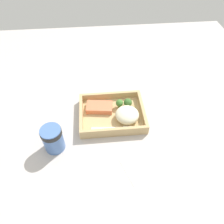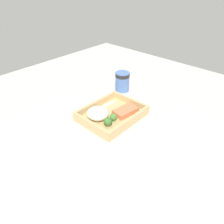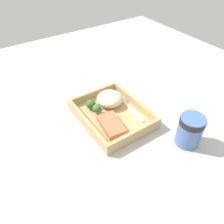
{
  "view_description": "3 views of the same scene",
  "coord_description": "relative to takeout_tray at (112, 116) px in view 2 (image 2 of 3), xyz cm",
  "views": [
    {
      "loc": [
        -5.65,
        -59.77,
        68.71
      ],
      "look_at": [
        0.0,
        0.0,
        2.7
      ],
      "focal_mm": 35.0,
      "sensor_mm": 36.0,
      "label": 1
    },
    {
      "loc": [
        58.12,
        53.29,
        55.33
      ],
      "look_at": [
        0.0,
        0.0,
        2.7
      ],
      "focal_mm": 35.0,
      "sensor_mm": 36.0,
      "label": 2
    },
    {
      "loc": [
        -47.03,
        31.53,
        52.17
      ],
      "look_at": [
        0.0,
        0.0,
        2.7
      ],
      "focal_mm": 35.0,
      "sensor_mm": 36.0,
      "label": 3
    }
  ],
  "objects": [
    {
      "name": "takeout_tray",
      "position": [
        0.0,
        0.0,
        0.0
      ],
      "size": [
        26.39,
        21.01,
        1.2
      ],
      "primitive_type": "cube",
      "color": "tan",
      "rests_on": "ground_plane"
    },
    {
      "name": "fork",
      "position": [
        0.25,
        -7.57,
        0.82
      ],
      "size": [
        15.88,
        2.91,
        0.44
      ],
      "color": "white",
      "rests_on": "takeout_tray"
    },
    {
      "name": "salmon_fillet",
      "position": [
        -4.97,
        3.54,
        1.72
      ],
      "size": [
        11.5,
        7.59,
        2.25
      ],
      "primitive_type": "cube",
      "rotation": [
        0.0,
        0.0,
        -0.14
      ],
      "color": "#DF724B",
      "rests_on": "takeout_tray"
    },
    {
      "name": "tray_rim",
      "position": [
        0.0,
        0.0,
        2.1
      ],
      "size": [
        26.39,
        21.01,
        3.0
      ],
      "color": "tan",
      "rests_on": "takeout_tray"
    },
    {
      "name": "paper_cup",
      "position": [
        -22.28,
        -13.07,
        5.11
      ],
      "size": [
        7.48,
        7.48,
        10.21
      ],
      "color": "#4B70AF",
      "rests_on": "ground_plane"
    },
    {
      "name": "broccoli_floret_1",
      "position": [
        7.13,
        4.26,
        2.63
      ],
      "size": [
        3.51,
        3.51,
        3.86
      ],
      "color": "#7FA265",
      "rests_on": "takeout_tray"
    },
    {
      "name": "broccoli_floret_2",
      "position": [
        3.49,
        3.91,
        2.97
      ],
      "size": [
        3.06,
        3.06,
        4.02
      ],
      "color": "#779959",
      "rests_on": "takeout_tray"
    },
    {
      "name": "ground_plane",
      "position": [
        0.0,
        0.0,
        -1.6
      ],
      "size": [
        160.0,
        160.0,
        2.0
      ],
      "primitive_type": "cube",
      "color": "#B9B1AB"
    },
    {
      "name": "mashed_potatoes",
      "position": [
        5.79,
        -2.87,
        2.97
      ],
      "size": [
        9.45,
        9.59,
        4.74
      ],
      "primitive_type": "ellipsoid",
      "color": "beige",
      "rests_on": "takeout_tray"
    },
    {
      "name": "receipt_slip",
      "position": [
        7.04,
        -25.17,
        -0.48
      ],
      "size": [
        13.17,
        15.95,
        0.24
      ],
      "primitive_type": "cube",
      "rotation": [
        0.0,
        0.0,
        0.34
      ],
      "color": "white",
      "rests_on": "ground_plane"
    }
  ]
}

